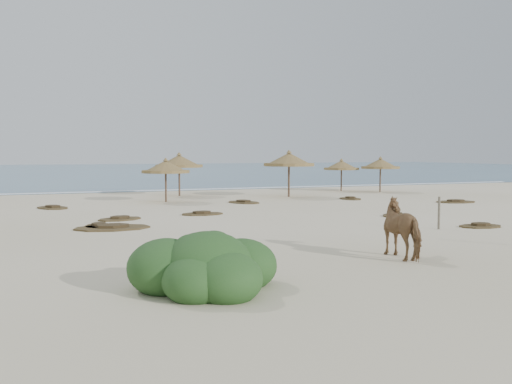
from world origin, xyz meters
TOP-DOWN VIEW (x-y plane):
  - ground at (0.00, 0.00)m, footprint 160.00×160.00m
  - ocean at (0.00, 75.00)m, footprint 200.00×100.00m
  - foam_line at (0.00, 26.00)m, footprint 70.00×0.60m
  - palapa_2 at (-0.69, 15.93)m, footprint 2.85×2.85m
  - palapa_3 at (1.19, 20.21)m, footprint 4.12×4.12m
  - palapa_4 at (7.62, 16.79)m, footprint 3.89×3.89m
  - palapa_5 at (13.58, 20.29)m, footprint 3.08×3.08m
  - palapa_6 at (15.80, 18.51)m, footprint 3.68×3.68m
  - horse at (1.48, -3.88)m, footprint 0.95×1.97m
  - fence_post_far at (6.21, 0.45)m, footprint 0.10×0.10m
  - bush at (-4.69, -5.49)m, footprint 3.25×2.86m
  - scrub_1 at (-5.21, 5.22)m, footprint 3.00×2.05m
  - scrub_2 at (-5.62, 5.90)m, footprint 1.31×1.81m
  - scrub_3 at (-0.64, 8.66)m, footprint 2.02×1.34m
  - scrub_4 at (7.36, 4.77)m, footprint 2.08×2.08m
  - scrub_5 at (14.85, 9.43)m, footprint 2.59×1.84m
  - scrub_6 at (-7.00, 14.36)m, footprint 2.12×2.51m
  - scrub_7 at (3.32, 13.71)m, footprint 2.09×2.57m
  - scrub_9 at (-2.45, 0.06)m, footprint 2.37×2.88m
  - scrub_10 at (10.34, 13.64)m, footprint 1.46×2.02m
  - scrub_11 at (-2.76, -0.15)m, footprint 2.38×2.67m
  - scrub_12 at (8.17, 0.39)m, footprint 1.85×1.26m
  - scrub_13 at (-4.51, 8.01)m, footprint 2.29×1.89m

SIDE VIEW (x-z plane):
  - ground at x=0.00m, z-range 0.00..0.00m
  - ocean at x=0.00m, z-range 0.00..0.01m
  - foam_line at x=0.00m, z-range 0.00..0.01m
  - scrub_6 at x=-7.00m, z-range -0.03..0.13m
  - scrub_11 at x=-2.76m, z-range -0.03..0.13m
  - scrub_1 at x=-5.21m, z-range -0.03..0.13m
  - scrub_2 at x=-5.62m, z-range -0.03..0.13m
  - scrub_3 at x=-0.64m, z-range -0.03..0.13m
  - scrub_4 at x=7.36m, z-range -0.03..0.13m
  - scrub_5 at x=14.85m, z-range -0.03..0.13m
  - scrub_7 at x=3.32m, z-range -0.03..0.13m
  - scrub_9 at x=-2.45m, z-range -0.03..0.13m
  - scrub_12 at x=8.17m, z-range -0.03..0.13m
  - scrub_13 at x=-4.51m, z-range -0.03..0.13m
  - scrub_10 at x=10.34m, z-range -0.03..0.13m
  - bush at x=-4.69m, z-range -0.25..1.21m
  - fence_post_far at x=6.21m, z-range 0.00..1.24m
  - horse at x=1.48m, z-range 0.00..1.64m
  - palapa_5 at x=13.58m, z-range 0.68..3.13m
  - palapa_2 at x=-0.69m, z-range 0.72..3.32m
  - palapa_6 at x=15.80m, z-range 0.72..3.33m
  - palapa_3 at x=1.19m, z-range 0.80..3.72m
  - palapa_4 at x=7.62m, z-range 0.85..3.92m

